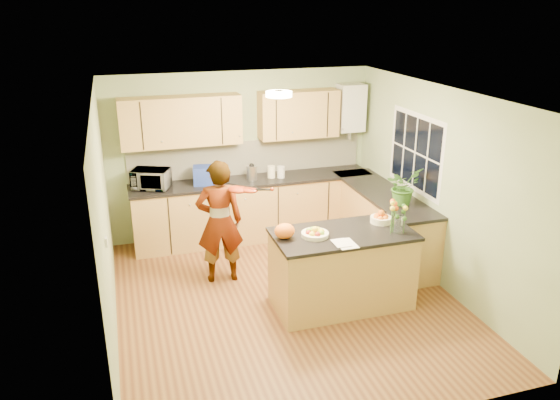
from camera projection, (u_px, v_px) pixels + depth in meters
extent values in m
plane|color=brown|center=(286.00, 299.00, 6.69)|extent=(4.50, 4.50, 0.00)
cube|color=white|center=(287.00, 95.00, 5.83)|extent=(4.00, 4.50, 0.02)
cube|color=gray|center=(242.00, 154.00, 8.28)|extent=(4.00, 0.02, 2.50)
cube|color=gray|center=(374.00, 301.00, 4.24)|extent=(4.00, 0.02, 2.50)
cube|color=gray|center=(105.00, 224.00, 5.71)|extent=(0.02, 4.50, 2.50)
cube|color=gray|center=(439.00, 188.00, 6.81)|extent=(0.02, 4.50, 2.50)
cube|color=#B08446|center=(254.00, 210.00, 8.31)|extent=(3.60, 0.60, 0.90)
cube|color=black|center=(253.00, 181.00, 8.14)|extent=(3.64, 0.62, 0.04)
cube|color=#B08446|center=(382.00, 224.00, 7.77)|extent=(0.60, 2.20, 0.90)
cube|color=black|center=(383.00, 193.00, 7.60)|extent=(0.62, 2.24, 0.04)
cube|color=white|center=(248.00, 157.00, 8.31)|extent=(3.60, 0.02, 0.52)
cube|color=#B08446|center=(181.00, 121.00, 7.67)|extent=(1.70, 0.34, 0.70)
cube|color=#B08446|center=(298.00, 114.00, 8.16)|extent=(1.20, 0.34, 0.70)
cube|color=silver|center=(351.00, 108.00, 8.38)|extent=(0.40, 0.30, 0.72)
cylinder|color=#ACACB0|center=(349.00, 133.00, 8.52)|extent=(0.06, 0.06, 0.20)
cube|color=silver|center=(416.00, 152.00, 7.25)|extent=(0.01, 1.30, 1.05)
cube|color=black|center=(415.00, 152.00, 7.25)|extent=(0.01, 1.18, 0.92)
cube|color=silver|center=(106.00, 242.00, 5.16)|extent=(0.02, 0.09, 0.09)
cylinder|color=#FFEABF|center=(279.00, 94.00, 6.12)|extent=(0.30, 0.30, 0.06)
cylinder|color=silver|center=(279.00, 91.00, 6.10)|extent=(0.10, 0.10, 0.02)
cube|color=#B08446|center=(342.00, 270.00, 6.44)|extent=(1.59, 0.80, 0.90)
cube|color=black|center=(343.00, 234.00, 6.28)|extent=(1.63, 0.84, 0.04)
cylinder|color=#F7EDC6|center=(315.00, 234.00, 6.17)|extent=(0.31, 0.31, 0.05)
cylinder|color=#F7EDC6|center=(381.00, 220.00, 6.55)|extent=(0.25, 0.25, 0.07)
cylinder|color=silver|center=(398.00, 224.00, 6.24)|extent=(0.10, 0.10, 0.21)
ellipsoid|color=orange|center=(285.00, 231.00, 6.10)|extent=(0.29, 0.27, 0.18)
cube|color=white|center=(346.00, 244.00, 5.98)|extent=(0.20, 0.28, 0.01)
imported|color=tan|center=(220.00, 222.00, 6.90)|extent=(0.62, 0.44, 1.62)
imported|color=silver|center=(151.00, 179.00, 7.70)|extent=(0.60, 0.51, 0.28)
cube|color=navy|center=(205.00, 175.00, 7.88)|extent=(0.37, 0.30, 0.27)
cylinder|color=#ACACB0|center=(252.00, 173.00, 8.07)|extent=(0.16, 0.16, 0.22)
sphere|color=black|center=(252.00, 163.00, 8.02)|extent=(0.08, 0.08, 0.08)
cylinder|color=#F7EDC6|center=(271.00, 172.00, 8.19)|extent=(0.12, 0.12, 0.18)
cylinder|color=silver|center=(281.00, 172.00, 8.18)|extent=(0.11, 0.11, 0.18)
imported|color=#356722|center=(403.00, 186.00, 7.07)|extent=(0.55, 0.52, 0.49)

